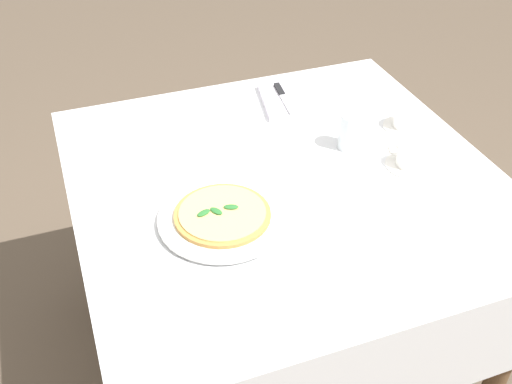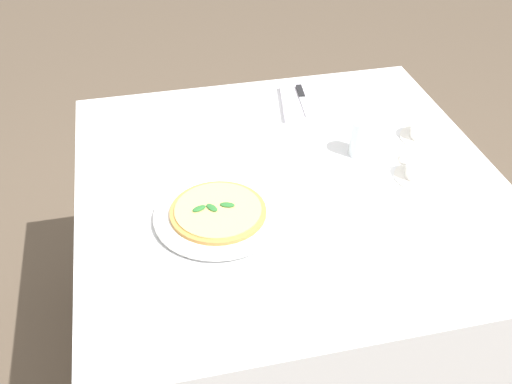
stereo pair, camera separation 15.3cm
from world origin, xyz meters
TOP-DOWN VIEW (x-y plane):
  - ground_plane at (0.00, 0.00)m, footprint 8.00×8.00m
  - dining_table at (0.00, 0.00)m, footprint 1.12×1.12m
  - pizza_plate at (0.12, -0.22)m, footprint 0.31×0.31m
  - pizza at (0.12, -0.22)m, footprint 0.24×0.24m
  - coffee_cup_far_right at (0.07, 0.33)m, footprint 0.13×0.13m
  - coffee_cup_center_back at (-0.11, 0.43)m, footprint 0.13×0.13m
  - water_glass_far_left at (-0.07, 0.22)m, footprint 0.07×0.07m
  - napkin_folded at (-0.37, 0.14)m, footprint 0.24×0.17m
  - dinner_knife at (-0.37, 0.14)m, footprint 0.20×0.04m

SIDE VIEW (x-z plane):
  - ground_plane at x=0.00m, z-range 0.00..0.00m
  - dining_table at x=0.00m, z-range 0.24..0.97m
  - napkin_folded at x=-0.37m, z-range 0.73..0.75m
  - pizza_plate at x=0.12m, z-range 0.73..0.75m
  - dinner_knife at x=-0.37m, z-range 0.75..0.76m
  - pizza at x=0.12m, z-range 0.75..0.77m
  - coffee_cup_far_right at x=0.07m, z-range 0.73..0.79m
  - coffee_cup_center_back at x=-0.11m, z-range 0.73..0.80m
  - water_glass_far_left at x=-0.07m, z-range 0.72..0.83m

